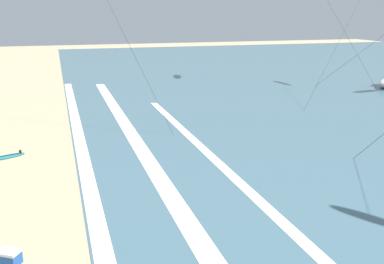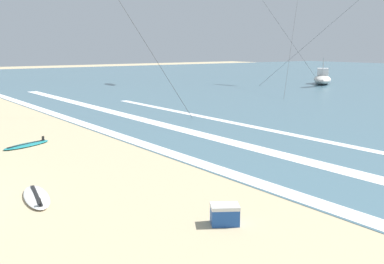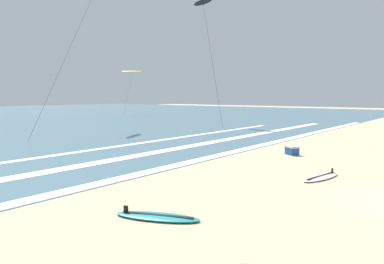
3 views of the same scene
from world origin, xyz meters
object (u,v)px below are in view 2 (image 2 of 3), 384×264
offshore_boat (322,79)px  cooler_box (225,214)px  surfboard_foreground_flat (27,145)px  surfboard_left_pile (36,197)px

offshore_boat → cooler_box: offshore_boat is taller
offshore_boat → surfboard_foreground_flat: bearing=-69.2°
surfboard_foreground_flat → cooler_box: (10.65, 1.11, 0.18)m
surfboard_left_pile → offshore_boat: 40.26m
surfboard_left_pile → cooler_box: 4.96m
cooler_box → surfboard_foreground_flat: bearing=-174.0°
surfboard_foreground_flat → cooler_box: size_ratio=2.86×
surfboard_left_pile → offshore_boat: bearing=118.7°
surfboard_foreground_flat → cooler_box: bearing=6.0°
surfboard_left_pile → cooler_box: size_ratio=2.87×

